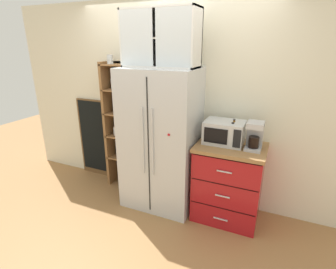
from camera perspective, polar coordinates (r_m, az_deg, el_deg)
ground_plane at (r=3.61m, az=-1.70°, el=-14.60°), size 10.63×10.63×0.00m
wall_back_cream at (r=3.44m, az=0.99°, el=6.91°), size 4.94×0.10×2.55m
refrigerator at (r=3.23m, az=-1.62°, el=-1.24°), size 0.90×0.66×1.76m
pantry_shelf_column at (r=3.75m, az=-9.84°, el=2.38°), size 0.48×0.30×1.88m
counter_cabinet at (r=3.20m, az=13.09°, el=-10.16°), size 0.77×0.60×0.93m
microwave at (r=3.02m, az=12.28°, el=0.49°), size 0.44×0.33×0.26m
coffee_maker at (r=2.92m, az=18.54°, el=-0.16°), size 0.17×0.20×0.31m
mug_sage at (r=3.05m, az=14.14°, el=-1.05°), size 0.11×0.07×0.10m
bottle_clear at (r=2.94m, az=13.87°, el=-0.32°), size 0.07×0.07×0.28m
bottle_amber at (r=3.00m, az=14.15°, el=0.28°), size 0.06×0.06×0.29m
upper_cabinet at (r=3.06m, az=-1.44°, el=20.39°), size 0.87×0.32×0.62m
chalkboard_menu at (r=4.21m, az=-15.56°, el=-0.77°), size 0.60×0.04×1.23m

